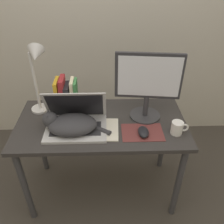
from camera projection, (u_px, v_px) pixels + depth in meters
ground_plane at (103, 220)px, 1.77m from camera, size 12.00×12.00×0.00m
wall_back at (100, 3)px, 1.97m from camera, size 8.00×0.05×2.60m
desk at (101, 132)px, 1.67m from camera, size 1.15×0.58×0.70m
laptop at (76, 121)px, 1.53m from camera, size 0.39×0.28×0.27m
cat at (70, 124)px, 1.50m from camera, size 0.44×0.22×0.14m
external_monitor at (148, 84)px, 1.53m from camera, size 0.43×0.21×0.46m
mousepad at (142, 132)px, 1.52m from camera, size 0.27×0.18×0.00m
computer_mouse at (143, 132)px, 1.49m from camera, size 0.07×0.11×0.04m
book_row at (66, 95)px, 1.70m from camera, size 0.15×0.14×0.25m
desk_lamp at (36, 68)px, 1.52m from camera, size 0.17×0.17×0.51m
notepad at (102, 129)px, 1.54m from camera, size 0.22×0.24×0.01m
mug at (177, 128)px, 1.49m from camera, size 0.11×0.07×0.09m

